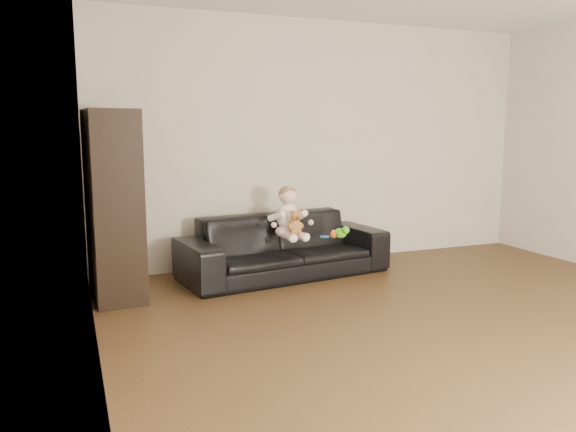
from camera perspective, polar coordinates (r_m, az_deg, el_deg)
name	(u,v)px	position (r m, az deg, el deg)	size (l,w,h in m)	color
floor	(494,345)	(4.14, 20.17, -12.23)	(5.50, 5.50, 0.00)	#4B321A
wall_back	(324,143)	(6.19, 3.64, 7.41)	(5.00, 5.00, 0.00)	beige
wall_left	(95,161)	(2.87, -19.04, 5.35)	(5.50, 5.50, 0.00)	beige
sofa	(284,246)	(5.59, -0.42, -3.05)	(2.06, 0.80, 0.60)	black
cabinet	(114,207)	(4.90, -17.24, 0.87)	(0.40, 0.55, 1.61)	black
shelf_item	(115,164)	(4.87, -17.19, 5.11)	(0.18, 0.25, 0.28)	silver
baby	(289,216)	(5.43, 0.05, 0.02)	(0.38, 0.45, 0.51)	#F7D1D0
teddy_bear	(296,223)	(5.30, 0.77, -0.71)	(0.16, 0.16, 0.24)	#A7672F
toy_green	(340,233)	(5.51, 5.33, -1.73)	(0.12, 0.14, 0.10)	#4FC517
toy_rattle	(334,235)	(5.50, 4.65, -1.90)	(0.07, 0.07, 0.07)	#D34418
toy_blue_disc	(325,236)	(5.56, 3.76, -2.08)	(0.09, 0.09, 0.01)	#1772BD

